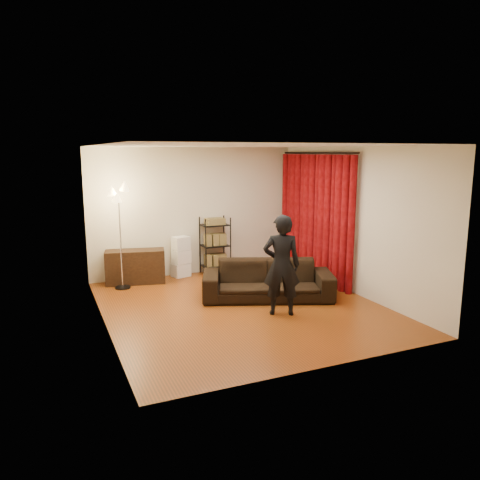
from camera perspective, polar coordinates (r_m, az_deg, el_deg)
name	(u,v)px	position (r m, az deg, el deg)	size (l,w,h in m)	color
floor	(242,307)	(8.06, 0.19, -8.13)	(5.00, 5.00, 0.00)	#863B10
ceiling	(242,146)	(7.63, 0.21, 11.44)	(5.00, 5.00, 0.00)	white
wall_back	(195,211)	(10.05, -5.51, 3.51)	(5.00, 5.00, 0.00)	beige
wall_front	(327,261)	(5.57, 10.53, -2.47)	(5.00, 5.00, 0.00)	beige
wall_left	(101,239)	(7.15, -16.57, 0.17)	(5.00, 5.00, 0.00)	beige
wall_right	(353,221)	(8.86, 13.67, 2.28)	(5.00, 5.00, 0.00)	beige
curtain_rod	(318,153)	(9.64, 9.44, 10.44)	(0.04, 0.04, 2.65)	black
curtain	(315,217)	(9.72, 9.11, 2.73)	(0.22, 2.65, 2.55)	maroon
sofa	(268,280)	(8.43, 3.38, -4.90)	(2.31, 0.90, 0.67)	black
person	(282,265)	(7.51, 5.09, -3.07)	(0.60, 0.39, 1.64)	black
media_cabinet	(135,267)	(9.61, -12.64, -3.18)	(1.16, 0.43, 0.67)	black
storage_boxes	(181,257)	(9.92, -7.23, -2.02)	(0.35, 0.28, 0.86)	silver
wire_shelf	(215,245)	(10.08, -3.05, -0.67)	(0.56, 0.39, 1.23)	black
floor_lamp	(120,238)	(9.16, -14.38, 0.23)	(0.36, 0.36, 1.98)	silver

